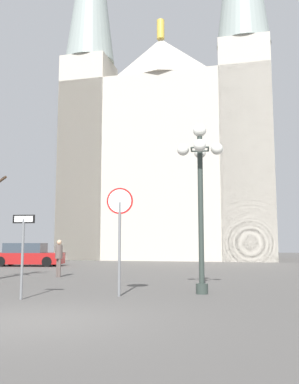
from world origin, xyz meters
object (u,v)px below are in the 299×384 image
at_px(cathedral, 170,139).
at_px(one_way_arrow_sign, 23,246).
at_px(street_lamp, 200,176).
at_px(stop_sign, 120,220).
at_px(parked_car_near_red, 28,255).
at_px(pedestrian_walking, 59,255).

xyz_separation_m(cathedral, one_way_arrow_sign, (-1.71, -28.95, -10.25)).
bearing_deg(street_lamp, one_way_arrow_sign, -158.79).
xyz_separation_m(stop_sign, parked_car_near_red, (-9.06, 14.42, -1.45)).
bearing_deg(one_way_arrow_sign, parked_car_near_red, 113.24).
height_order(street_lamp, pedestrian_walking, street_lamp).
xyz_separation_m(one_way_arrow_sign, street_lamp, (4.77, 1.85, 2.11)).
height_order(stop_sign, one_way_arrow_sign, stop_sign).
xyz_separation_m(cathedral, pedestrian_walking, (-3.26, -21.76, -10.68)).
bearing_deg(one_way_arrow_sign, cathedral, 86.62).
xyz_separation_m(stop_sign, pedestrian_walking, (-4.01, 6.21, -1.17)).
height_order(street_lamp, parked_car_near_red, street_lamp).
relative_size(cathedral, one_way_arrow_sign, 17.42).
distance_m(cathedral, stop_sign, 29.55).
bearing_deg(parked_car_near_red, one_way_arrow_sign, -66.76).
height_order(one_way_arrow_sign, pedestrian_walking, one_way_arrow_sign).
xyz_separation_m(parked_car_near_red, pedestrian_walking, (5.06, -8.20, 0.29)).
bearing_deg(one_way_arrow_sign, stop_sign, 21.75).
bearing_deg(pedestrian_walking, one_way_arrow_sign, -77.81).
bearing_deg(pedestrian_walking, street_lamp, -40.21).
bearing_deg(cathedral, parked_car_near_red, -121.55).
bearing_deg(street_lamp, parked_car_near_red, 130.03).
xyz_separation_m(cathedral, street_lamp, (3.06, -27.10, -8.14)).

